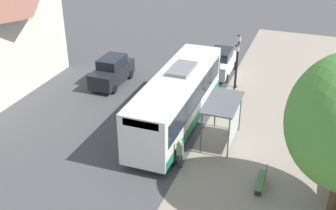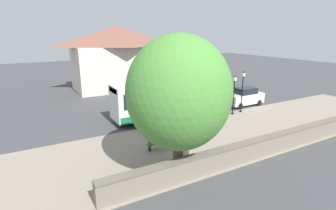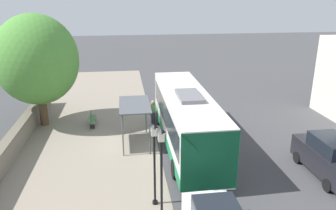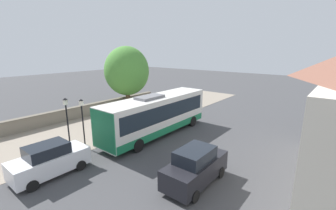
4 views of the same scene
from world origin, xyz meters
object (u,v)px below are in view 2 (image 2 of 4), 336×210
at_px(bus_shelter, 181,103).
at_px(parked_car_behind_bus, 244,97).
at_px(street_lamp_far, 242,88).
at_px(street_lamp_near, 234,92).
at_px(parked_car_far_lane, 174,89).
at_px(pedestrian, 137,117).
at_px(bench, 159,143).
at_px(shade_tree, 179,93).
at_px(bus, 171,97).

relative_size(bus_shelter, parked_car_behind_bus, 0.81).
xyz_separation_m(street_lamp_far, parked_car_behind_bus, (1.75, -2.19, -1.52)).
bearing_deg(street_lamp_near, parked_car_far_lane, 7.99).
relative_size(bus_shelter, pedestrian, 1.99).
xyz_separation_m(street_lamp_far, parked_car_far_lane, (9.03, 2.54, -1.47)).
distance_m(pedestrian, parked_car_far_lane, 11.94).
xyz_separation_m(bench, parked_car_behind_bus, (5.48, -13.46, 0.49)).
bearing_deg(street_lamp_near, bench, 109.60).
height_order(street_lamp_near, parked_car_far_lane, street_lamp_near).
relative_size(street_lamp_far, shade_tree, 0.53).
xyz_separation_m(bus, street_lamp_far, (-2.31, -6.84, 0.59)).
distance_m(bus_shelter, bench, 4.84).
distance_m(bench, parked_car_far_lane, 15.47).
height_order(pedestrian, parked_car_far_lane, parked_car_far_lane).
height_order(bench, street_lamp_near, street_lamp_near).
height_order(parked_car_behind_bus, parked_car_far_lane, parked_car_far_lane).
bearing_deg(parked_car_far_lane, shade_tree, 150.13).
bearing_deg(bus_shelter, parked_car_behind_bus, -74.94).
relative_size(bench, parked_car_far_lane, 0.41).
height_order(bus, parked_car_behind_bus, bus).
distance_m(bus_shelter, shade_tree, 7.89).
bearing_deg(street_lamp_far, bench, 108.29).
xyz_separation_m(street_lamp_near, parked_car_behind_bus, (1.91, -3.44, -1.35)).
bearing_deg(parked_car_far_lane, bus_shelter, 152.47).
bearing_deg(parked_car_behind_bus, street_lamp_far, 128.62).
distance_m(bus, pedestrian, 4.62).
relative_size(street_lamp_near, parked_car_far_lane, 0.88).
relative_size(bus_shelter, street_lamp_near, 0.90).
height_order(bus, shade_tree, shade_tree).
bearing_deg(bus_shelter, street_lamp_near, -83.30).
xyz_separation_m(bus, bench, (-6.03, 4.43, -1.42)).
bearing_deg(street_lamp_near, bus, 66.23).
bearing_deg(pedestrian, shade_tree, 174.52).
distance_m(bench, parked_car_behind_bus, 14.54).
xyz_separation_m(street_lamp_near, shade_tree, (-7.00, 10.59, 2.45)).
bearing_deg(parked_car_behind_bus, pedestrian, 94.57).
bearing_deg(street_lamp_far, shade_tree, 121.16).
height_order(bench, parked_car_far_lane, parked_car_far_lane).
height_order(pedestrian, street_lamp_near, street_lamp_near).
distance_m(bus, bench, 7.61).
height_order(pedestrian, parked_car_behind_bus, parked_car_behind_bus).
distance_m(street_lamp_far, parked_car_behind_bus, 3.19).
relative_size(pedestrian, street_lamp_far, 0.42).
distance_m(street_lamp_near, street_lamp_far, 1.27).
height_order(bus, pedestrian, bus).
height_order(bus_shelter, parked_car_behind_bus, bus_shelter).
bearing_deg(bus, street_lamp_near, -113.77).
xyz_separation_m(parked_car_behind_bus, parked_car_far_lane, (7.28, 4.73, 0.06)).
xyz_separation_m(bus_shelter, pedestrian, (1.61, 3.36, -1.19)).
bearing_deg(parked_car_far_lane, bench, 145.62).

